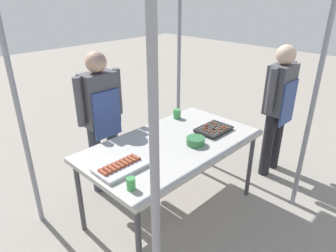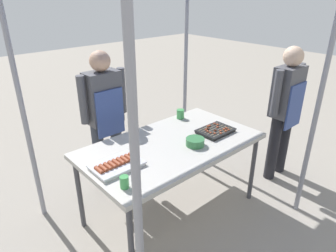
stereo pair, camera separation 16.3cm
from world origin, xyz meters
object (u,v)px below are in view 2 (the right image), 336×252
(stall_table, at_px, (172,148))
(vendor_woman, at_px, (105,111))
(tray_meat_skewers, at_px, (215,131))
(drink_cup_by_wok, at_px, (180,114))
(customer_nearby, at_px, (286,105))
(tray_grilled_sausages, at_px, (117,165))
(condiment_bowl, at_px, (195,142))
(drink_cup_near_edge, at_px, (124,182))

(stall_table, height_order, vendor_woman, vendor_woman)
(tray_meat_skewers, height_order, drink_cup_by_wok, drink_cup_by_wok)
(tray_meat_skewers, height_order, customer_nearby, customer_nearby)
(tray_grilled_sausages, xyz_separation_m, customer_nearby, (1.93, -0.31, 0.10))
(tray_meat_skewers, bearing_deg, condiment_bowl, -171.20)
(stall_table, height_order, tray_meat_skewers, tray_meat_skewers)
(stall_table, relative_size, condiment_bowl, 9.90)
(stall_table, xyz_separation_m, drink_cup_by_wok, (0.44, 0.35, 0.10))
(drink_cup_near_edge, bearing_deg, drink_cup_by_wok, 28.92)
(drink_cup_by_wok, bearing_deg, customer_nearby, -36.77)
(stall_table, relative_size, tray_grilled_sausages, 4.21)
(drink_cup_by_wok, xyz_separation_m, vendor_woman, (-0.63, 0.45, 0.06))
(tray_meat_skewers, height_order, condiment_bowl, condiment_bowl)
(drink_cup_by_wok, bearing_deg, vendor_woman, 144.68)
(tray_grilled_sausages, height_order, customer_nearby, customer_nearby)
(drink_cup_near_edge, xyz_separation_m, vendor_woman, (0.50, 1.07, 0.07))
(stall_table, bearing_deg, drink_cup_near_edge, -158.53)
(condiment_bowl, relative_size, customer_nearby, 0.11)
(stall_table, distance_m, drink_cup_by_wok, 0.58)
(tray_meat_skewers, xyz_separation_m, condiment_bowl, (-0.33, -0.05, 0.02))
(tray_grilled_sausages, height_order, drink_cup_near_edge, drink_cup_near_edge)
(condiment_bowl, distance_m, drink_cup_near_edge, 0.81)
(drink_cup_by_wok, relative_size, customer_nearby, 0.07)
(stall_table, height_order, drink_cup_by_wok, drink_cup_by_wok)
(tray_meat_skewers, bearing_deg, drink_cup_near_edge, -172.24)
(tray_grilled_sausages, relative_size, drink_cup_near_edge, 4.24)
(tray_grilled_sausages, relative_size, tray_meat_skewers, 1.15)
(drink_cup_near_edge, bearing_deg, tray_meat_skewers, 7.76)
(tray_grilled_sausages, xyz_separation_m, tray_meat_skewers, (1.04, -0.10, -0.00))
(tray_grilled_sausages, distance_m, condiment_bowl, 0.72)
(vendor_woman, bearing_deg, tray_grilled_sausages, 64.26)
(stall_table, relative_size, drink_cup_near_edge, 17.84)
(stall_table, distance_m, tray_meat_skewers, 0.48)
(condiment_bowl, bearing_deg, drink_cup_near_edge, -172.67)
(vendor_woman, bearing_deg, tray_meat_skewers, 125.16)
(tray_grilled_sausages, distance_m, drink_cup_by_wok, 1.09)
(tray_meat_skewers, relative_size, drink_cup_near_edge, 3.70)
(drink_cup_near_edge, bearing_deg, vendor_woman, 65.17)
(drink_cup_near_edge, height_order, drink_cup_by_wok, drink_cup_by_wok)
(drink_cup_near_edge, xyz_separation_m, customer_nearby, (2.03, -0.05, 0.07))
(tray_meat_skewers, distance_m, condiment_bowl, 0.34)
(condiment_bowl, bearing_deg, vendor_woman, 107.88)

